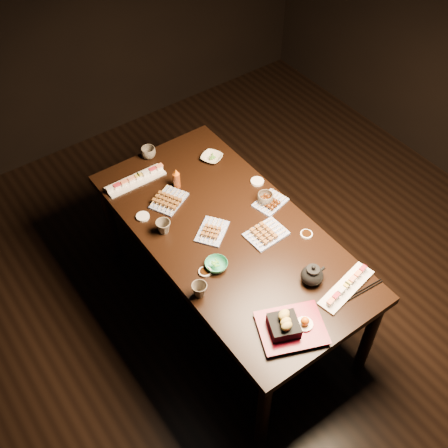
{
  "coord_description": "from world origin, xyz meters",
  "views": [
    {
      "loc": [
        -1.54,
        -1.38,
        3.18
      ],
      "look_at": [
        -0.26,
        0.39,
        0.77
      ],
      "focal_mm": 45.0,
      "sensor_mm": 36.0,
      "label": 1
    }
  ],
  "objects_px": {
    "sushi_platter_near": "(347,286)",
    "edamame_bowl_cream": "(212,158)",
    "dining_table": "(229,271)",
    "teacup_near_left": "(199,290)",
    "yakitori_plate_center": "(212,229)",
    "sushi_platter_far": "(135,179)",
    "condiment_bottle": "(176,178)",
    "yakitori_plate_left": "(169,198)",
    "tempura_tray": "(292,324)",
    "teapot": "(312,274)",
    "teacup_mid_right": "(265,199)",
    "teacup_far_left": "(163,227)",
    "edamame_bowl_green": "(216,265)",
    "teacup_far_right": "(148,153)",
    "yakitori_plate_right": "(266,232)"
  },
  "relations": [
    {
      "from": "teacup_mid_right",
      "to": "teacup_far_right",
      "type": "height_order",
      "value": "teacup_mid_right"
    },
    {
      "from": "sushi_platter_far",
      "to": "condiment_bottle",
      "type": "distance_m",
      "value": 0.27
    },
    {
      "from": "condiment_bottle",
      "to": "teapot",
      "type": "bearing_deg",
      "value": -79.77
    },
    {
      "from": "teacup_mid_right",
      "to": "teacup_far_left",
      "type": "relative_size",
      "value": 1.13
    },
    {
      "from": "teacup_near_left",
      "to": "condiment_bottle",
      "type": "relative_size",
      "value": 0.61
    },
    {
      "from": "sushi_platter_far",
      "to": "teacup_far_right",
      "type": "bearing_deg",
      "value": -140.81
    },
    {
      "from": "sushi_platter_near",
      "to": "teacup_mid_right",
      "type": "xyz_separation_m",
      "value": [
        0.05,
        0.75,
        0.02
      ]
    },
    {
      "from": "edamame_bowl_cream",
      "to": "condiment_bottle",
      "type": "height_order",
      "value": "condiment_bottle"
    },
    {
      "from": "teacup_near_left",
      "to": "teacup_mid_right",
      "type": "height_order",
      "value": "teacup_near_left"
    },
    {
      "from": "yakitori_plate_left",
      "to": "teapot",
      "type": "xyz_separation_m",
      "value": [
        0.3,
        -0.95,
        0.03
      ]
    },
    {
      "from": "dining_table",
      "to": "edamame_bowl_green",
      "type": "xyz_separation_m",
      "value": [
        -0.21,
        -0.17,
        0.39
      ]
    },
    {
      "from": "teacup_far_left",
      "to": "teacup_far_right",
      "type": "xyz_separation_m",
      "value": [
        0.27,
        0.62,
        -0.0
      ]
    },
    {
      "from": "yakitori_plate_left",
      "to": "teacup_far_left",
      "type": "distance_m",
      "value": 0.24
    },
    {
      "from": "teapot",
      "to": "sushi_platter_near",
      "type": "bearing_deg",
      "value": -46.09
    },
    {
      "from": "yakitori_plate_center",
      "to": "teacup_far_right",
      "type": "height_order",
      "value": "teacup_far_right"
    },
    {
      "from": "yakitori_plate_left",
      "to": "condiment_bottle",
      "type": "relative_size",
      "value": 1.55
    },
    {
      "from": "sushi_platter_far",
      "to": "teacup_near_left",
      "type": "relative_size",
      "value": 4.59
    },
    {
      "from": "teacup_near_left",
      "to": "teacup_far_left",
      "type": "height_order",
      "value": "teacup_far_left"
    },
    {
      "from": "yakitori_plate_right",
      "to": "tempura_tray",
      "type": "distance_m",
      "value": 0.64
    },
    {
      "from": "edamame_bowl_cream",
      "to": "teapot",
      "type": "height_order",
      "value": "teapot"
    },
    {
      "from": "sushi_platter_near",
      "to": "teacup_mid_right",
      "type": "relative_size",
      "value": 3.83
    },
    {
      "from": "teacup_mid_right",
      "to": "yakitori_plate_left",
      "type": "bearing_deg",
      "value": 142.63
    },
    {
      "from": "dining_table",
      "to": "tempura_tray",
      "type": "relative_size",
      "value": 5.48
    },
    {
      "from": "dining_table",
      "to": "edamame_bowl_green",
      "type": "distance_m",
      "value": 0.48
    },
    {
      "from": "yakitori_plate_right",
      "to": "edamame_bowl_green",
      "type": "xyz_separation_m",
      "value": [
        -0.37,
        -0.02,
        -0.01
      ]
    },
    {
      "from": "sushi_platter_near",
      "to": "condiment_bottle",
      "type": "height_order",
      "value": "condiment_bottle"
    },
    {
      "from": "teacup_mid_right",
      "to": "teacup_far_right",
      "type": "relative_size",
      "value": 1.02
    },
    {
      "from": "teacup_mid_right",
      "to": "condiment_bottle",
      "type": "distance_m",
      "value": 0.56
    },
    {
      "from": "sushi_platter_far",
      "to": "teacup_mid_right",
      "type": "distance_m",
      "value": 0.83
    },
    {
      "from": "yakitori_plate_right",
      "to": "teacup_far_left",
      "type": "xyz_separation_m",
      "value": [
        -0.46,
        0.37,
        0.01
      ]
    },
    {
      "from": "dining_table",
      "to": "teapot",
      "type": "bearing_deg",
      "value": -76.26
    },
    {
      "from": "edamame_bowl_green",
      "to": "teacup_far_left",
      "type": "xyz_separation_m",
      "value": [
        -0.1,
        0.39,
        0.02
      ]
    },
    {
      "from": "teacup_near_left",
      "to": "teacup_far_left",
      "type": "relative_size",
      "value": 0.97
    },
    {
      "from": "sushi_platter_near",
      "to": "edamame_bowl_cream",
      "type": "distance_m",
      "value": 1.26
    },
    {
      "from": "sushi_platter_near",
      "to": "teacup_near_left",
      "type": "bearing_deg",
      "value": 136.16
    },
    {
      "from": "teacup_far_left",
      "to": "sushi_platter_far",
      "type": "bearing_deg",
      "value": 80.45
    },
    {
      "from": "yakitori_plate_center",
      "to": "edamame_bowl_cream",
      "type": "relative_size",
      "value": 1.55
    },
    {
      "from": "yakitori_plate_center",
      "to": "sushi_platter_near",
      "type": "bearing_deg",
      "value": -100.55
    },
    {
      "from": "dining_table",
      "to": "sushi_platter_near",
      "type": "distance_m",
      "value": 0.84
    },
    {
      "from": "sushi_platter_near",
      "to": "condiment_bottle",
      "type": "xyz_separation_m",
      "value": [
        -0.3,
        1.18,
        0.05
      ]
    },
    {
      "from": "sushi_platter_far",
      "to": "teacup_mid_right",
      "type": "bearing_deg",
      "value": 130.95
    },
    {
      "from": "sushi_platter_far",
      "to": "yakitori_plate_right",
      "type": "distance_m",
      "value": 0.92
    },
    {
      "from": "yakitori_plate_center",
      "to": "teacup_far_left",
      "type": "xyz_separation_m",
      "value": [
        -0.22,
        0.17,
        0.01
      ]
    },
    {
      "from": "teacup_far_left",
      "to": "yakitori_plate_center",
      "type": "bearing_deg",
      "value": -37.1
    },
    {
      "from": "edamame_bowl_green",
      "to": "teacup_mid_right",
      "type": "distance_m",
      "value": 0.57
    },
    {
      "from": "teacup_near_left",
      "to": "tempura_tray",
      "type": "bearing_deg",
      "value": -61.0
    },
    {
      "from": "dining_table",
      "to": "teacup_near_left",
      "type": "height_order",
      "value": "teacup_near_left"
    },
    {
      "from": "condiment_bottle",
      "to": "sushi_platter_far",
      "type": "bearing_deg",
      "value": 134.6
    },
    {
      "from": "dining_table",
      "to": "teapot",
      "type": "xyz_separation_m",
      "value": [
        0.15,
        -0.54,
        0.44
      ]
    },
    {
      "from": "yakitori_plate_left",
      "to": "tempura_tray",
      "type": "bearing_deg",
      "value": -115.95
    }
  ]
}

